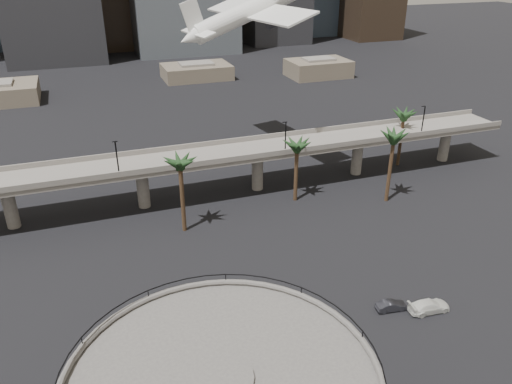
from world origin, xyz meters
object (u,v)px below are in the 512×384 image
object	(u,v)px
airborne_jet	(260,7)
car_c	(429,306)
overpass	(201,161)
car_a	(292,322)
car_b	(391,306)

from	to	relation	value
airborne_jet	car_c	distance (m)	65.81
airborne_jet	car_c	bearing A→B (deg)	-98.63
car_c	overpass	bearing A→B (deg)	28.53
car_a	car_b	bearing A→B (deg)	-85.86
airborne_jet	car_c	size ratio (longest dim) A/B	6.51
airborne_jet	overpass	bearing A→B (deg)	-148.66
airborne_jet	car_c	world-z (taller)	airborne_jet
airborne_jet	car_b	xyz separation A→B (m)	(-2.29, -55.98, -31.48)
car_b	overpass	bearing A→B (deg)	27.88
airborne_jet	car_b	bearing A→B (deg)	-103.11
overpass	car_a	xyz separation A→B (m)	(1.42, -39.01, -6.53)
car_a	car_c	distance (m)	18.23
car_a	car_c	bearing A→B (deg)	-90.18
overpass	car_b	xyz separation A→B (m)	(14.90, -40.43, -6.66)
car_c	car_a	bearing A→B (deg)	83.61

